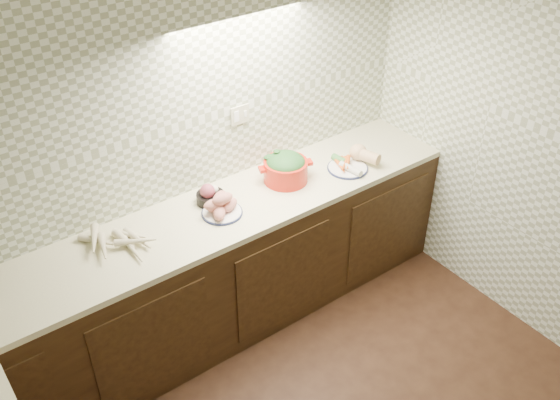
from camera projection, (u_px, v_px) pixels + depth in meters
room at (384, 267)px, 2.22m from camera, size 3.60×3.60×2.60m
parsnip_pile at (120, 244)px, 3.43m from camera, size 0.37×0.32×0.07m
sweet_potato_plate at (221, 207)px, 3.68m from camera, size 0.25×0.25×0.14m
onion_bowl at (210, 196)px, 3.77m from camera, size 0.17×0.17×0.13m
dutch_oven at (286, 168)px, 3.95m from camera, size 0.36×0.36×0.20m
veg_plate at (352, 159)px, 4.13m from camera, size 0.33×0.31×0.13m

